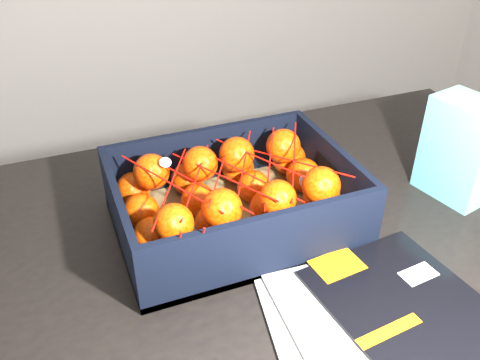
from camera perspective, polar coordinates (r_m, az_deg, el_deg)
name	(u,v)px	position (r m, az deg, el deg)	size (l,w,h in m)	color
table	(295,266)	(0.97, 6.11, -9.46)	(1.20, 0.80, 0.75)	black
magazine_stack	(379,325)	(0.75, 15.10, -15.28)	(0.34, 0.31, 0.02)	beige
produce_crate	(234,207)	(0.88, -0.72, -2.99)	(0.39, 0.29, 0.12)	olive
clementine_heap	(235,195)	(0.87, -0.51, -1.66)	(0.37, 0.27, 0.11)	#E43B04
mesh_net	(231,177)	(0.83, -1.05, 0.33)	(0.32, 0.26, 0.09)	red
retail_carton	(462,149)	(1.01, 23.35, 3.13)	(0.08, 0.13, 0.19)	silver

